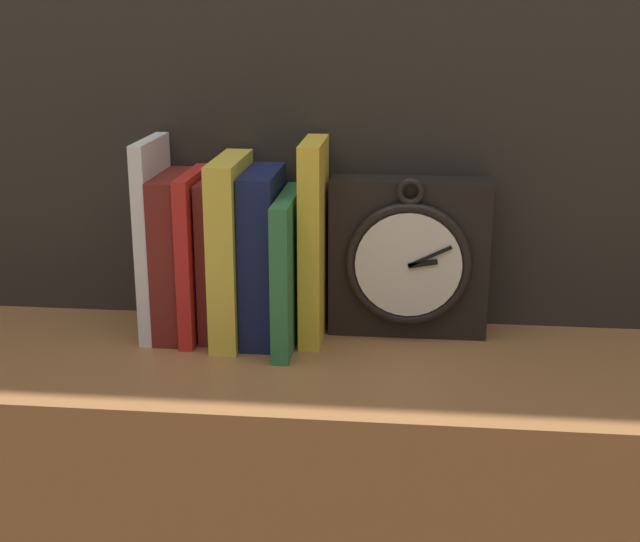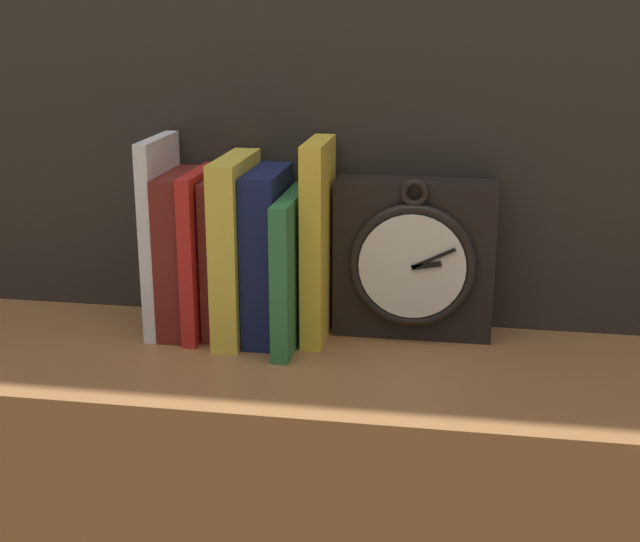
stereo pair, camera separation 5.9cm
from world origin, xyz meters
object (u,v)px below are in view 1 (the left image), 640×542
(book_slot1_maroon, at_px, (174,255))
(book_slot5_navy, at_px, (263,255))
(clock, at_px, (409,258))
(book_slot2_red, at_px, (195,255))
(book_slot3_maroon, at_px, (211,257))
(book_slot7_yellow, at_px, (314,241))
(book_slot0_white, at_px, (154,238))
(book_slot6_green, at_px, (288,270))
(book_slot4_yellow, at_px, (231,250))

(book_slot1_maroon, bearing_deg, book_slot5_navy, -1.45)
(clock, xyz_separation_m, book_slot2_red, (-0.26, -0.03, 0.00))
(book_slot2_red, bearing_deg, book_slot3_maroon, 24.64)
(book_slot2_red, distance_m, book_slot7_yellow, 0.15)
(book_slot1_maroon, relative_size, book_slot2_red, 0.98)
(clock, bearing_deg, book_slot7_yellow, -168.48)
(book_slot0_white, bearing_deg, book_slot2_red, -4.74)
(book_slot1_maroon, height_order, book_slot5_navy, book_slot5_navy)
(clock, bearing_deg, book_slot6_green, -161.92)
(book_slot2_red, xyz_separation_m, book_slot6_green, (0.12, -0.02, -0.01))
(book_slot0_white, relative_size, book_slot7_yellow, 1.00)
(clock, height_order, book_slot3_maroon, clock)
(book_slot3_maroon, xyz_separation_m, book_slot4_yellow, (0.03, -0.01, 0.01))
(book_slot0_white, relative_size, book_slot2_red, 1.19)
(book_slot3_maroon, height_order, book_slot5_navy, book_slot5_navy)
(clock, xyz_separation_m, book_slot5_navy, (-0.18, -0.03, 0.01))
(book_slot7_yellow, bearing_deg, book_slot1_maroon, -178.54)
(clock, height_order, book_slot2_red, book_slot2_red)
(book_slot1_maroon, distance_m, book_slot4_yellow, 0.08)
(book_slot5_navy, bearing_deg, book_slot2_red, -179.50)
(book_slot0_white, height_order, book_slot2_red, book_slot0_white)
(book_slot5_navy, relative_size, book_slot6_green, 1.14)
(book_slot2_red, height_order, book_slot5_navy, book_slot5_navy)
(book_slot3_maroon, distance_m, book_slot7_yellow, 0.13)
(book_slot6_green, bearing_deg, book_slot5_navy, 154.14)
(book_slot3_maroon, distance_m, book_slot6_green, 0.10)
(book_slot0_white, relative_size, book_slot4_yellow, 1.09)
(book_slot0_white, xyz_separation_m, book_slot2_red, (0.05, -0.00, -0.02))
(clock, relative_size, book_slot0_white, 0.83)
(book_slot1_maroon, distance_m, book_slot2_red, 0.03)
(book_slot0_white, relative_size, book_slot6_green, 1.33)
(book_slot5_navy, bearing_deg, book_slot3_maroon, 173.45)
(book_slot0_white, relative_size, book_slot5_navy, 1.17)
(book_slot2_red, bearing_deg, clock, 6.87)
(clock, height_order, book_slot1_maroon, clock)
(book_slot0_white, xyz_separation_m, book_slot7_yellow, (0.20, 0.00, 0.00))
(book_slot3_maroon, bearing_deg, clock, 5.43)
(book_slot2_red, height_order, book_slot4_yellow, book_slot4_yellow)
(book_slot6_green, height_order, book_slot7_yellow, book_slot7_yellow)
(book_slot0_white, height_order, book_slot6_green, book_slot0_white)
(book_slot1_maroon, bearing_deg, clock, 5.53)
(book_slot4_yellow, distance_m, book_slot5_navy, 0.04)
(book_slot2_red, distance_m, book_slot3_maroon, 0.02)
(book_slot1_maroon, xyz_separation_m, book_slot5_navy, (0.11, -0.00, 0.00))
(clock, distance_m, book_slot5_navy, 0.18)
(clock, relative_size, book_slot2_red, 0.99)
(clock, xyz_separation_m, book_slot0_white, (-0.31, -0.03, 0.02))
(book_slot5_navy, bearing_deg, book_slot0_white, 178.53)
(book_slot5_navy, distance_m, book_slot6_green, 0.04)
(book_slot4_yellow, height_order, book_slot5_navy, book_slot4_yellow)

